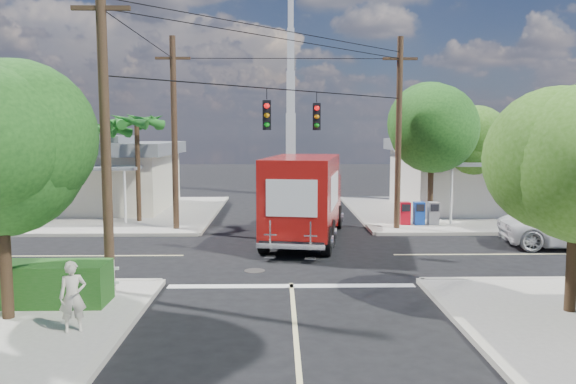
{
  "coord_description": "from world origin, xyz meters",
  "views": [
    {
      "loc": [
        -0.39,
        -20.91,
        4.66
      ],
      "look_at": [
        0.0,
        2.0,
        2.2
      ],
      "focal_mm": 35.0,
      "sensor_mm": 36.0,
      "label": 1
    }
  ],
  "objects": [
    {
      "name": "ground",
      "position": [
        0.0,
        0.0,
        0.0
      ],
      "size": [
        120.0,
        120.0,
        0.0
      ],
      "primitive_type": "plane",
      "color": "black",
      "rests_on": "ground"
    },
    {
      "name": "utility_poles",
      "position": [
        -1.58,
        1.6,
        4.67
      ],
      "size": [
        12.0,
        10.68,
        9.0
      ],
      "color": "#473321",
      "rests_on": "ground"
    },
    {
      "name": "tree_ne_front",
      "position": [
        7.21,
        6.76,
        4.77
      ],
      "size": [
        4.21,
        4.14,
        6.66
      ],
      "color": "#422D1C",
      "rests_on": "sidewalk_ne"
    },
    {
      "name": "road_markings",
      "position": [
        0.0,
        -1.47,
        0.01
      ],
      "size": [
        32.0,
        32.0,
        0.01
      ],
      "color": "beige",
      "rests_on": "ground"
    },
    {
      "name": "vending_boxes",
      "position": [
        6.5,
        6.2,
        0.69
      ],
      "size": [
        1.9,
        0.5,
        1.1
      ],
      "color": "#AD0918",
      "rests_on": "sidewalk_ne"
    },
    {
      "name": "parked_car",
      "position": [
        11.49,
        1.28,
        0.77
      ],
      "size": [
        5.78,
        3.18,
        1.53
      ],
      "primitive_type": "imported",
      "rotation": [
        0.0,
        0.0,
        1.45
      ],
      "color": "silver",
      "rests_on": "ground"
    },
    {
      "name": "delivery_truck",
      "position": [
        0.74,
        2.83,
        1.85
      ],
      "size": [
        3.93,
        8.71,
        3.64
      ],
      "color": "black",
      "rests_on": "ground"
    },
    {
      "name": "sidewalk_ne",
      "position": [
        10.88,
        10.88,
        0.07
      ],
      "size": [
        14.12,
        14.12,
        0.14
      ],
      "color": "#9A958B",
      "rests_on": "ground"
    },
    {
      "name": "palm_nw_back",
      "position": [
        -9.5,
        9.0,
        4.67
      ],
      "size": [
        3.01,
        3.08,
        5.19
      ],
      "color": "#422D1C",
      "rests_on": "sidewalk_nw"
    },
    {
      "name": "building_ne",
      "position": [
        12.5,
        11.97,
        2.32
      ],
      "size": [
        11.8,
        10.2,
        4.5
      ],
      "color": "silver",
      "rests_on": "sidewalk_ne"
    },
    {
      "name": "pedestrian",
      "position": [
        -5.06,
        -8.47,
        0.95
      ],
      "size": [
        0.69,
        0.57,
        1.62
      ],
      "primitive_type": "imported",
      "rotation": [
        0.0,
        0.0,
        0.36
      ],
      "color": "beige",
      "rests_on": "sidewalk_sw"
    },
    {
      "name": "building_nw",
      "position": [
        -12.0,
        12.46,
        2.22
      ],
      "size": [
        10.8,
        10.2,
        4.3
      ],
      "color": "beige",
      "rests_on": "sidewalk_nw"
    },
    {
      "name": "radio_tower",
      "position": [
        0.5,
        20.0,
        5.64
      ],
      "size": [
        0.8,
        0.8,
        17.0
      ],
      "color": "silver",
      "rests_on": "ground"
    },
    {
      "name": "picket_fence",
      "position": [
        -7.8,
        -5.6,
        0.68
      ],
      "size": [
        5.94,
        0.06,
        1.0
      ],
      "color": "silver",
      "rests_on": "sidewalk_sw"
    },
    {
      "name": "sidewalk_nw",
      "position": [
        -10.88,
        10.88,
        0.07
      ],
      "size": [
        14.12,
        14.12,
        0.14
      ],
      "color": "#9A958B",
      "rests_on": "ground"
    },
    {
      "name": "tree_ne_back",
      "position": [
        9.81,
        8.96,
        4.19
      ],
      "size": [
        3.77,
        3.66,
        5.82
      ],
      "color": "#422D1C",
      "rests_on": "sidewalk_ne"
    },
    {
      "name": "palm_nw_front",
      "position": [
        -7.5,
        7.5,
        5.04
      ],
      "size": [
        3.01,
        3.08,
        5.59
      ],
      "color": "#422D1C",
      "rests_on": "sidewalk_nw"
    }
  ]
}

